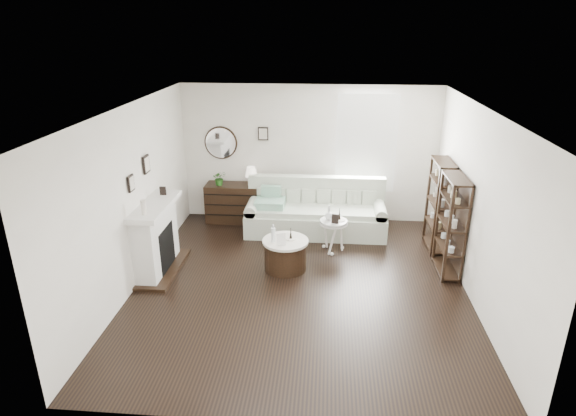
# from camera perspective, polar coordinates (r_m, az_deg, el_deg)

# --- Properties ---
(room) EXTENTS (5.50, 5.50, 5.50)m
(room) POSITION_cam_1_polar(r_m,az_deg,el_deg) (9.43, 7.00, 7.62)
(room) COLOR black
(room) RESTS_ON ground
(fireplace) EXTENTS (0.50, 1.40, 1.84)m
(fireplace) POSITION_cam_1_polar(r_m,az_deg,el_deg) (7.96, -15.31, -3.66)
(fireplace) COLOR silver
(fireplace) RESTS_ON ground
(shelf_unit_far) EXTENTS (0.30, 0.80, 1.60)m
(shelf_unit_far) POSITION_cam_1_polar(r_m,az_deg,el_deg) (8.78, 17.48, 0.31)
(shelf_unit_far) COLOR black
(shelf_unit_far) RESTS_ON ground
(shelf_unit_near) EXTENTS (0.30, 0.80, 1.60)m
(shelf_unit_near) POSITION_cam_1_polar(r_m,az_deg,el_deg) (7.96, 18.77, -1.99)
(shelf_unit_near) COLOR black
(shelf_unit_near) RESTS_ON ground
(sofa) EXTENTS (2.63, 0.91, 1.02)m
(sofa) POSITION_cam_1_polar(r_m,az_deg,el_deg) (9.22, 3.29, -0.80)
(sofa) COLOR #B3BDA9
(sofa) RESTS_ON ground
(quilt) EXTENTS (0.56, 0.46, 0.14)m
(quilt) POSITION_cam_1_polar(r_m,az_deg,el_deg) (9.06, -2.15, 0.57)
(quilt) COLOR #289370
(quilt) RESTS_ON sofa
(suitcase) EXTENTS (0.56, 0.31, 0.35)m
(suitcase) POSITION_cam_1_polar(r_m,az_deg,el_deg) (9.52, 9.83, -1.40)
(suitcase) COLOR brown
(suitcase) RESTS_ON ground
(dresser) EXTENTS (1.16, 0.50, 0.77)m
(dresser) POSITION_cam_1_polar(r_m,az_deg,el_deg) (9.73, -6.25, 0.62)
(dresser) COLOR black
(dresser) RESTS_ON ground
(table_lamp) EXTENTS (0.27, 0.27, 0.37)m
(table_lamp) POSITION_cam_1_polar(r_m,az_deg,el_deg) (9.48, -4.37, 3.80)
(table_lamp) COLOR beige
(table_lamp) RESTS_ON dresser
(potted_plant) EXTENTS (0.32, 0.30, 0.29)m
(potted_plant) POSITION_cam_1_polar(r_m,az_deg,el_deg) (9.57, -8.13, 3.54)
(potted_plant) COLOR #225819
(potted_plant) RESTS_ON dresser
(drum_table) EXTENTS (0.74, 0.74, 0.52)m
(drum_table) POSITION_cam_1_polar(r_m,az_deg,el_deg) (7.84, -0.31, -5.50)
(drum_table) COLOR black
(drum_table) RESTS_ON ground
(pedestal_table) EXTENTS (0.49, 0.49, 0.59)m
(pedestal_table) POSITION_cam_1_polar(r_m,az_deg,el_deg) (8.35, 5.42, -1.79)
(pedestal_table) COLOR silver
(pedestal_table) RESTS_ON ground
(eiffel_drum) EXTENTS (0.11, 0.11, 0.17)m
(eiffel_drum) POSITION_cam_1_polar(r_m,az_deg,el_deg) (7.74, 0.33, -3.10)
(eiffel_drum) COLOR black
(eiffel_drum) RESTS_ON drum_table
(bottle_drum) EXTENTS (0.07, 0.07, 0.30)m
(bottle_drum) POSITION_cam_1_polar(r_m,az_deg,el_deg) (7.61, -1.76, -3.01)
(bottle_drum) COLOR silver
(bottle_drum) RESTS_ON drum_table
(card_frame_drum) EXTENTS (0.16, 0.09, 0.19)m
(card_frame_drum) POSITION_cam_1_polar(r_m,az_deg,el_deg) (7.53, -0.83, -3.73)
(card_frame_drum) COLOR white
(card_frame_drum) RESTS_ON drum_table
(eiffel_ped) EXTENTS (0.14, 0.14, 0.20)m
(eiffel_ped) POSITION_cam_1_polar(r_m,az_deg,el_deg) (8.33, 6.11, -0.78)
(eiffel_ped) COLOR black
(eiffel_ped) RESTS_ON pedestal_table
(flask_ped) EXTENTS (0.14, 0.14, 0.26)m
(flask_ped) POSITION_cam_1_polar(r_m,az_deg,el_deg) (8.30, 4.88, -0.56)
(flask_ped) COLOR silver
(flask_ped) RESTS_ON pedestal_table
(card_frame_ped) EXTENTS (0.13, 0.07, 0.16)m
(card_frame_ped) POSITION_cam_1_polar(r_m,az_deg,el_deg) (8.19, 5.61, -1.29)
(card_frame_ped) COLOR black
(card_frame_ped) RESTS_ON pedestal_table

